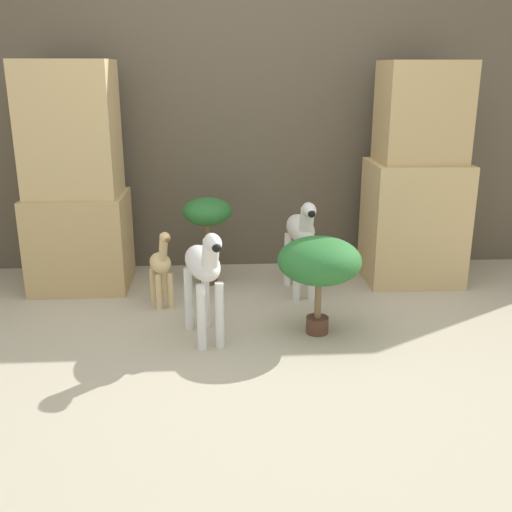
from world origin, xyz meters
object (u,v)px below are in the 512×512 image
potted_palm_front (207,216)px  zebra_left (204,270)px  zebra_right (301,234)px  potted_palm_back (319,262)px  giraffe_figurine (161,265)px

potted_palm_front → zebra_left: bearing=-90.1°
zebra_left → potted_palm_front: 0.93m
zebra_left → potted_palm_front: (0.00, 0.92, 0.07)m
zebra_right → potted_palm_back: 0.63m
zebra_left → potted_palm_front: zebra_left is taller
potted_palm_front → potted_palm_back: bearing=-53.8°
zebra_right → giraffe_figurine: 0.93m
giraffe_figurine → potted_palm_front: potted_palm_front is taller
giraffe_figurine → zebra_left: bearing=-61.3°
zebra_right → potted_palm_front: 0.67m
zebra_right → giraffe_figurine: size_ratio=1.28×
zebra_right → potted_palm_front: zebra_right is taller
zebra_left → potted_palm_back: (0.64, 0.06, 0.01)m
giraffe_figurine → potted_palm_front: size_ratio=0.85×
zebra_left → potted_palm_back: bearing=5.0°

